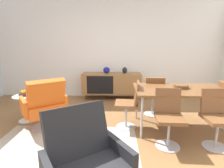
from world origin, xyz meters
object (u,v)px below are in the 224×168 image
vase_cobalt (125,70)px  fruit_bowl (24,93)px  lounge_chair_red (45,104)px  side_table_round (25,105)px  dining_table (181,91)px  wooden_bowl_on_table (181,86)px  dining_chair_near_window (130,103)px  dining_chair_back_left (154,94)px  dining_chair_front_left (169,116)px  sideboard (111,83)px  dining_chair_front_right (216,116)px  armchair_black_shell (85,161)px  vase_sculptural_dark (107,70)px

vase_cobalt → fruit_bowl: (-2.01, -1.50, -0.24)m
lounge_chair_red → side_table_round: lounge_chair_red is taller
side_table_round → dining_table: bearing=-4.3°
wooden_bowl_on_table → lounge_chair_red: (-2.41, -0.17, -0.30)m
wooden_bowl_on_table → dining_chair_near_window: dining_chair_near_window is taller
dining_chair_back_left → dining_chair_front_left: bearing=-89.7°
wooden_bowl_on_table → dining_chair_front_left: dining_chair_front_left is taller
sideboard → wooden_bowl_on_table: (1.30, -1.67, 0.33)m
fruit_bowl → lounge_chair_red: bearing=-32.2°
dining_chair_front_left → dining_chair_back_left: bearing=90.3°
dining_chair_near_window → fruit_bowl: (-2.04, 0.23, 0.09)m
vase_cobalt → dining_chair_front_left: (0.57, -2.29, -0.34)m
dining_table → side_table_round: bearing=175.7°
dining_chair_front_right → sideboard: bearing=125.5°
dining_chair_back_left → side_table_round: bearing=-172.6°
dining_table → wooden_bowl_on_table: (0.02, 0.06, 0.07)m
dining_chair_front_right → fruit_bowl: bearing=166.6°
wooden_bowl_on_table → side_table_round: 2.99m
vase_cobalt → dining_table: 1.96m
dining_chair_back_left → dining_chair_front_right: bearing=-57.9°
vase_cobalt → wooden_bowl_on_table: size_ratio=0.65×
sideboard → armchair_black_shell: armchair_black_shell is taller
fruit_bowl → armchair_black_shell: bearing=-50.5°
dining_chair_near_window → dining_chair_front_right: (1.24, -0.55, 0.00)m
vase_sculptural_dark → lounge_chair_red: bearing=-117.9°
armchair_black_shell → fruit_bowl: bearing=129.5°
dining_chair_front_right → dining_table: bearing=121.8°
vase_sculptural_dark → armchair_black_shell: bearing=-89.7°
side_table_round → fruit_bowl: 0.24m
sideboard → vase_cobalt: 0.51m
wooden_bowl_on_table → armchair_black_shell: 2.23m
wooden_bowl_on_table → dining_chair_front_left: (-0.36, -0.62, -0.30)m
dining_chair_back_left → wooden_bowl_on_table: bearing=-53.5°
dining_table → dining_chair_back_left: bearing=122.3°
dining_chair_front_left → lounge_chair_red: lounge_chair_red is taller
wooden_bowl_on_table → fruit_bowl: size_ratio=1.30×
wooden_bowl_on_table → dining_chair_front_right: dining_chair_front_right is taller
lounge_chair_red → dining_chair_back_left: bearing=18.3°
vase_sculptural_dark → armchair_black_shell: armchair_black_shell is taller
dining_chair_front_right → armchair_black_shell: size_ratio=0.90×
dining_chair_back_left → lounge_chair_red: 2.15m
vase_cobalt → lounge_chair_red: 2.38m
side_table_round → vase_cobalt: bearing=36.8°
dining_chair_front_right → lounge_chair_red: bearing=170.8°
sideboard → dining_chair_back_left: bearing=-51.5°
dining_chair_near_window → vase_cobalt: bearing=91.0°
dining_chair_front_left → side_table_round: (-2.59, 0.78, -0.15)m
dining_chair_near_window → dining_chair_front_right: same height
dining_chair_back_left → dining_chair_front_left: size_ratio=1.00×
dining_chair_back_left → dining_chair_near_window: size_ratio=1.00×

